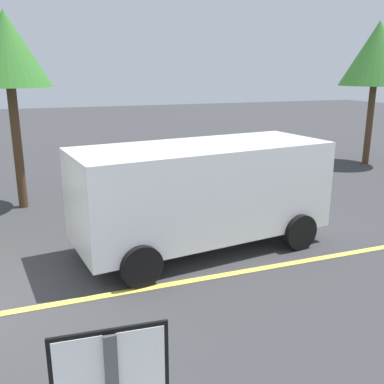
{
  "coord_description": "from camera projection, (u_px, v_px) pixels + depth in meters",
  "views": [
    {
      "loc": [
        1.21,
        -6.61,
        3.63
      ],
      "look_at": [
        4.02,
        0.93,
        1.38
      ],
      "focal_mm": 40.71,
      "sensor_mm": 36.0,
      "label": 1
    }
  ],
  "objects": [
    {
      "name": "lane_marking_centre",
      "position": [
        156.0,
        287.0,
        7.55
      ],
      "size": [
        28.0,
        0.16,
        0.01
      ],
      "primitive_type": "cube",
      "color": "#E0D14C"
    },
    {
      "name": "white_van",
      "position": [
        201.0,
        190.0,
        8.91
      ],
      "size": [
        5.41,
        2.79,
        2.2
      ],
      "color": "white",
      "rests_on": "ground_plane"
    },
    {
      "name": "tree_centre_verge",
      "position": [
        377.0,
        54.0,
        16.47
      ],
      "size": [
        2.66,
        2.66,
        5.43
      ],
      "color": "#513823",
      "rests_on": "ground_plane"
    },
    {
      "name": "tree_right_verge",
      "position": [
        7.0,
        51.0,
        10.9
      ],
      "size": [
        2.11,
        2.11,
        5.09
      ],
      "color": "#513823",
      "rests_on": "ground_plane"
    }
  ]
}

